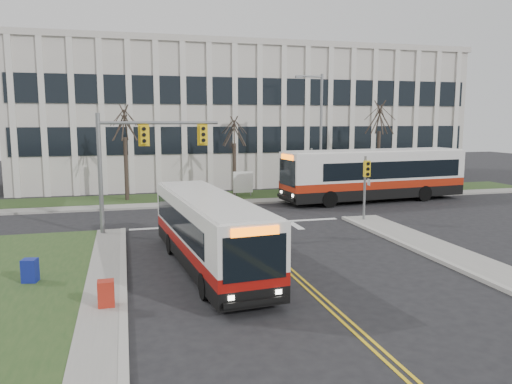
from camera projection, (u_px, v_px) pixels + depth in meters
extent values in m
plane|color=black|center=(282.00, 264.00, 20.40)|extent=(120.00, 120.00, 0.00)
cube|color=#9E9B93|center=(97.00, 330.00, 13.83)|extent=(1.20, 26.00, 0.14)
cube|color=#9E9B93|center=(284.00, 200.00, 36.19)|extent=(44.00, 1.60, 0.14)
cube|color=#28451D|center=(273.00, 195.00, 38.87)|extent=(44.00, 5.00, 0.12)
cube|color=beige|center=(238.00, 118.00, 49.50)|extent=(40.00, 16.00, 12.00)
cylinder|color=slate|center=(100.00, 175.00, 24.99)|extent=(0.22, 0.22, 6.20)
cylinder|color=slate|center=(160.00, 123.00, 25.38)|extent=(6.00, 0.16, 0.16)
cube|color=yellow|center=(144.00, 135.00, 25.12)|extent=(0.34, 0.24, 0.92)
cube|color=yellow|center=(203.00, 134.00, 25.88)|extent=(0.34, 0.24, 0.92)
cylinder|color=slate|center=(365.00, 189.00, 28.64)|extent=(0.14, 0.14, 3.80)
cube|color=yellow|center=(367.00, 169.00, 28.28)|extent=(0.34, 0.24, 0.92)
cylinder|color=slate|center=(311.00, 174.00, 36.78)|extent=(0.14, 0.14, 3.80)
cube|color=yellow|center=(312.00, 158.00, 36.41)|extent=(0.34, 0.24, 0.92)
cylinder|color=slate|center=(321.00, 137.00, 37.31)|extent=(0.20, 0.20, 9.20)
cylinder|color=slate|center=(310.00, 76.00, 36.45)|extent=(1.80, 0.14, 0.14)
cube|color=slate|center=(299.00, 77.00, 36.23)|extent=(0.50, 0.25, 0.18)
cylinder|color=slate|center=(235.00, 192.00, 37.55)|extent=(0.08, 0.08, 1.00)
cylinder|color=slate|center=(251.00, 191.00, 37.85)|extent=(0.08, 0.08, 1.00)
cube|color=white|center=(243.00, 182.00, 37.60)|extent=(1.50, 0.12, 1.60)
cylinder|color=#42352B|center=(126.00, 170.00, 35.76)|extent=(0.28, 0.28, 4.62)
cylinder|color=#42352B|center=(234.00, 170.00, 38.02)|extent=(0.28, 0.28, 4.09)
cylinder|color=#42352B|center=(378.00, 161.00, 40.81)|extent=(0.28, 0.28, 4.95)
cube|color=navy|center=(30.00, 272.00, 17.76)|extent=(0.58, 0.54, 0.95)
cube|color=#A32215|center=(106.00, 296.00, 15.38)|extent=(0.51, 0.46, 0.95)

